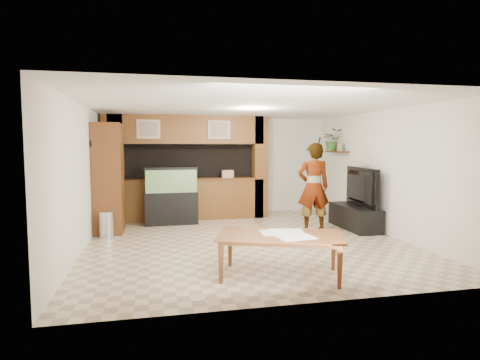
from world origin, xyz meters
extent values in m
plane|color=#D1B491|center=(0.00, 0.00, 0.00)|extent=(6.50, 6.50, 0.00)
plane|color=white|center=(0.00, 0.00, 2.60)|extent=(6.50, 6.50, 0.00)
plane|color=silver|center=(0.00, 3.25, 1.30)|extent=(6.00, 0.00, 6.00)
plane|color=silver|center=(-3.00, 0.00, 1.30)|extent=(0.00, 6.50, 6.50)
plane|color=silver|center=(3.00, 0.00, 1.30)|extent=(0.00, 6.50, 6.50)
cube|color=brown|center=(-0.90, 2.45, 0.50)|extent=(3.80, 0.35, 1.00)
cube|color=brown|center=(-0.90, 2.45, 1.02)|extent=(3.80, 0.43, 0.04)
cube|color=brown|center=(-0.90, 2.45, 2.25)|extent=(3.80, 0.35, 0.70)
cube|color=brown|center=(-2.70, 2.45, 1.30)|extent=(0.50, 0.35, 2.60)
cube|color=brown|center=(0.95, 2.45, 1.30)|extent=(0.35, 0.35, 2.60)
cube|color=black|center=(-0.90, 3.00, 1.45)|extent=(4.20, 0.45, 0.85)
cube|color=tan|center=(-1.85, 2.26, 2.25)|extent=(0.55, 0.03, 0.45)
cube|color=tan|center=(-1.85, 2.24, 2.25)|extent=(0.43, 0.01, 0.35)
cube|color=tan|center=(-0.15, 2.26, 2.25)|extent=(0.55, 0.03, 0.45)
cube|color=tan|center=(-0.15, 2.24, 2.25)|extent=(0.43, 0.01, 0.35)
cylinder|color=black|center=(-2.97, 1.00, 1.90)|extent=(0.04, 0.25, 0.25)
cylinder|color=white|center=(-2.94, 1.00, 1.90)|extent=(0.01, 0.21, 0.21)
cube|color=brown|center=(2.85, 1.95, 1.70)|extent=(0.25, 0.90, 0.04)
cube|color=brown|center=(-2.70, 1.37, 1.17)|extent=(0.58, 0.95, 2.33)
cylinder|color=#B2B2B7|center=(-2.70, 0.80, 0.27)|extent=(0.29, 0.29, 0.54)
cube|color=black|center=(-1.36, 1.95, 0.38)|extent=(1.23, 0.46, 0.77)
cube|color=#368955|center=(-1.36, 1.95, 1.03)|extent=(1.18, 0.43, 0.53)
cube|color=black|center=(-1.36, 1.95, 1.33)|extent=(1.23, 0.46, 0.06)
cube|color=black|center=(2.65, 0.57, 0.25)|extent=(0.56, 1.53, 0.51)
imported|color=black|center=(2.65, 0.57, 0.94)|extent=(0.31, 1.51, 0.86)
cube|color=tan|center=(2.85, 1.78, 1.83)|extent=(0.07, 0.16, 0.21)
imported|color=#366127|center=(2.82, 2.14, 2.00)|extent=(0.61, 0.56, 0.57)
imported|color=#9A7254|center=(1.64, 0.53, 0.96)|extent=(0.75, 0.54, 1.92)
cylinder|color=black|center=(1.69, 0.37, 1.96)|extent=(0.04, 0.10, 0.16)
imported|color=brown|center=(-0.02, -2.29, 0.31)|extent=(1.96, 1.49, 0.61)
cube|color=silver|center=(0.00, -2.14, 0.61)|extent=(0.55, 0.42, 0.01)
cube|color=silver|center=(0.14, -2.48, 0.61)|extent=(0.55, 0.44, 0.01)
cube|color=silver|center=(0.13, -2.09, 0.61)|extent=(0.56, 0.46, 0.01)
cube|color=tan|center=(0.09, 2.45, 1.14)|extent=(0.30, 0.20, 0.19)
camera|label=1|loc=(-1.75, -7.58, 1.87)|focal=30.00mm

